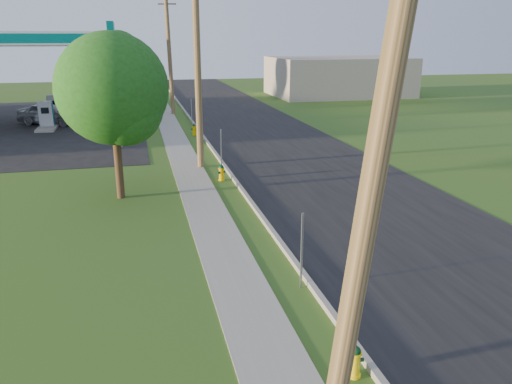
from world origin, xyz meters
TOP-DOWN VIEW (x-y plane):
  - road at (4.50, 10.00)m, footprint 8.00×120.00m
  - curb at (0.50, 10.00)m, footprint 0.15×120.00m
  - sidewalk at (-1.25, 10.00)m, footprint 1.50×120.00m
  - utility_pole_near at (-0.60, -1.00)m, footprint 1.40×0.32m
  - utility_pole_mid at (-0.60, 17.00)m, footprint 1.40×0.32m
  - utility_pole_far at (-0.60, 35.00)m, footprint 1.40×0.32m
  - sign_post_near at (0.25, 4.20)m, footprint 0.05×0.04m
  - sign_post_mid at (0.25, 16.00)m, footprint 0.05×0.04m
  - sign_post_far at (0.25, 28.20)m, footprint 0.05×0.04m
  - fuel_pump_ne at (-9.50, 30.00)m, footprint 1.20×3.20m
  - fuel_pump_se at (-9.50, 34.00)m, footprint 1.20×3.20m
  - price_pylon at (-4.50, 22.50)m, footprint 0.34×2.04m
  - distant_building at (18.00, 45.00)m, footprint 14.00×10.00m
  - tree_verge at (-4.19, 12.84)m, footprint 4.16×4.16m
  - tree_lot at (-4.64, 42.05)m, footprint 4.42×4.42m
  - hydrant_near at (0.12, 0.69)m, footprint 0.34×0.31m
  - hydrant_mid at (-0.02, 14.42)m, footprint 0.39×0.34m
  - hydrant_far at (0.06, 25.28)m, footprint 0.40×0.36m
  - car_silver at (-9.56, 31.96)m, footprint 4.90×3.52m

SIDE VIEW (x-z plane):
  - road at x=4.50m, z-range 0.00..0.02m
  - sidewalk at x=-1.25m, z-range 0.00..0.03m
  - curb at x=0.50m, z-range 0.00..0.15m
  - hydrant_near at x=0.12m, z-range -0.01..0.66m
  - hydrant_mid at x=-0.02m, z-range -0.01..0.73m
  - hydrant_far at x=0.06m, z-range -0.01..0.77m
  - fuel_pump_ne at x=-9.50m, z-range -0.23..1.67m
  - fuel_pump_se at x=-9.50m, z-range -0.23..1.67m
  - car_silver at x=-9.56m, z-range 0.00..1.55m
  - sign_post_near at x=0.25m, z-range 0.00..2.00m
  - sign_post_mid at x=0.25m, z-range 0.00..2.00m
  - sign_post_far at x=0.25m, z-range 0.00..2.00m
  - distant_building at x=18.00m, z-range 0.00..4.00m
  - tree_verge at x=-4.19m, z-range 0.90..7.20m
  - tree_lot at x=-4.64m, z-range 0.96..7.66m
  - utility_pole_near at x=-0.60m, z-range 0.06..9.54m
  - utility_pole_far at x=-0.60m, z-range 0.05..9.56m
  - utility_pole_mid at x=-0.60m, z-range 0.05..9.85m
  - price_pylon at x=-4.50m, z-range 2.01..8.86m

